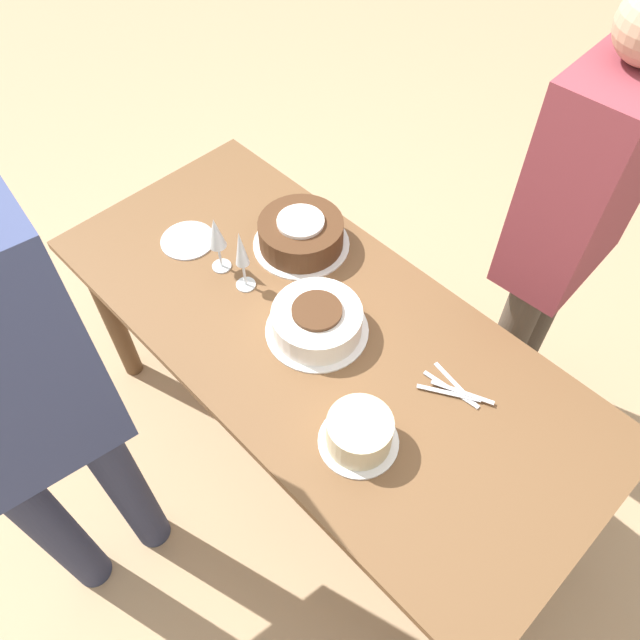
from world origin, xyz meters
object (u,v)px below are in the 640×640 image
at_px(cake_center_white, 317,321).
at_px(person_cutting, 573,215).
at_px(wine_glass_far, 216,235).
at_px(cake_front_chocolate, 301,234).
at_px(cake_back_decorated, 359,433).
at_px(person_watching, 9,404).
at_px(wine_glass_near, 241,252).

bearing_deg(cake_center_white, person_cutting, -115.52).
relative_size(cake_center_white, wine_glass_far, 1.48).
bearing_deg(cake_front_chocolate, wine_glass_far, 67.14).
height_order(cake_center_white, cake_back_decorated, cake_back_decorated).
distance_m(cake_center_white, person_watching, 0.79).
height_order(cake_front_chocolate, person_watching, person_watching).
relative_size(cake_center_white, person_watching, 0.18).
distance_m(cake_front_chocolate, wine_glass_near, 0.25).
height_order(cake_front_chocolate, wine_glass_near, wine_glass_near).
xyz_separation_m(cake_center_white, wine_glass_near, (0.27, 0.04, 0.10)).
distance_m(cake_center_white, wine_glass_near, 0.29).
bearing_deg(wine_glass_near, cake_center_white, -172.38).
bearing_deg(wine_glass_far, wine_glass_near, -177.20).
bearing_deg(cake_back_decorated, wine_glass_near, -12.34).
height_order(cake_back_decorated, wine_glass_near, wine_glass_near).
bearing_deg(person_cutting, wine_glass_near, -42.81).
height_order(wine_glass_near, wine_glass_far, wine_glass_near).
distance_m(wine_glass_far, person_watching, 0.74).
distance_m(cake_front_chocolate, person_watching, 0.97).
bearing_deg(cake_center_white, wine_glass_far, 6.24).
bearing_deg(cake_back_decorated, cake_center_white, -27.26).
distance_m(wine_glass_near, person_watching, 0.72).
distance_m(wine_glass_near, wine_glass_far, 0.11).
distance_m(cake_back_decorated, person_watching, 0.79).
xyz_separation_m(cake_center_white, person_cutting, (-0.33, -0.69, 0.17)).
relative_size(cake_front_chocolate, cake_back_decorated, 1.50).
height_order(cake_back_decorated, person_cutting, person_cutting).
bearing_deg(person_watching, cake_back_decorated, -33.03).
xyz_separation_m(wine_glass_near, person_watching, (-0.10, 0.71, 0.12)).
distance_m(cake_center_white, person_cutting, 0.78).
bearing_deg(cake_front_chocolate, wine_glass_near, 91.91).
bearing_deg(cake_center_white, cake_back_decorated, 152.74).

